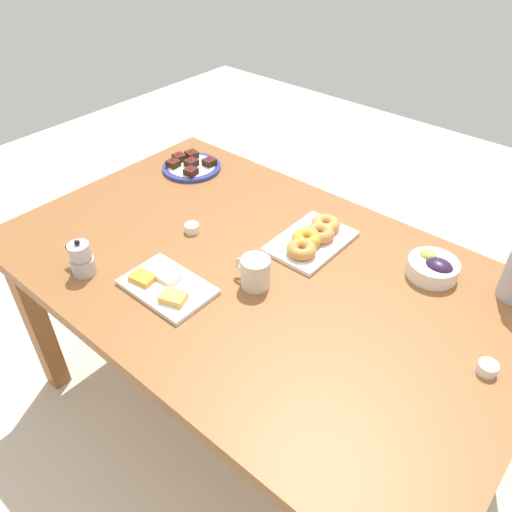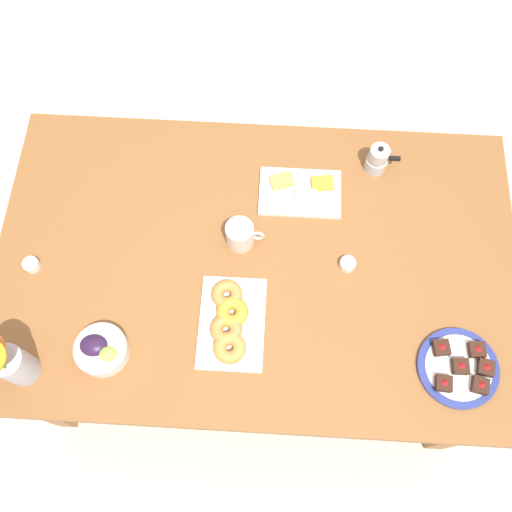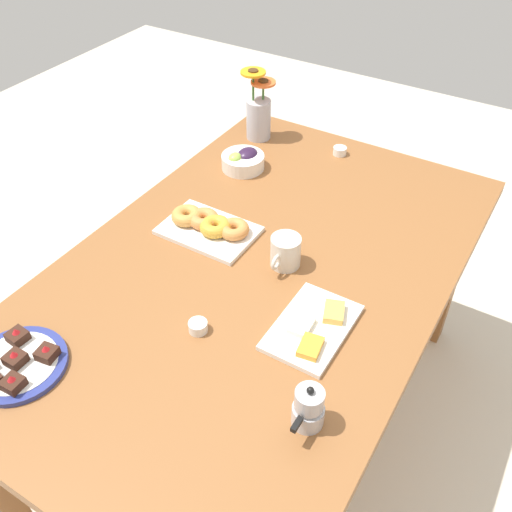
# 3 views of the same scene
# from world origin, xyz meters

# --- Properties ---
(ground_plane) EXTENTS (6.00, 6.00, 0.00)m
(ground_plane) POSITION_xyz_m (0.00, 0.00, 0.00)
(ground_plane) COLOR beige
(dining_table) EXTENTS (1.60, 1.00, 0.74)m
(dining_table) POSITION_xyz_m (0.00, 0.00, 0.65)
(dining_table) COLOR brown
(dining_table) RESTS_ON ground_plane
(coffee_mug) EXTENTS (0.12, 0.08, 0.09)m
(coffee_mug) POSITION_xyz_m (-0.05, 0.06, 0.79)
(coffee_mug) COLOR beige
(coffee_mug) RESTS_ON dining_table
(grape_bowl) EXTENTS (0.15, 0.15, 0.07)m
(grape_bowl) POSITION_xyz_m (-0.42, -0.31, 0.77)
(grape_bowl) COLOR white
(grape_bowl) RESTS_ON dining_table
(cheese_platter) EXTENTS (0.26, 0.17, 0.03)m
(cheese_platter) POSITION_xyz_m (0.13, 0.24, 0.75)
(cheese_platter) COLOR white
(cheese_platter) RESTS_ON dining_table
(croissant_platter) EXTENTS (0.19, 0.28, 0.05)m
(croissant_platter) POSITION_xyz_m (-0.06, -0.20, 0.76)
(croissant_platter) COLOR white
(croissant_platter) RESTS_ON dining_table
(jam_cup_honey) EXTENTS (0.05, 0.05, 0.03)m
(jam_cup_honey) POSITION_xyz_m (0.28, 0.00, 0.76)
(jam_cup_honey) COLOR white
(jam_cup_honey) RESTS_ON dining_table
(jam_cup_berry) EXTENTS (0.05, 0.05, 0.03)m
(jam_cup_berry) POSITION_xyz_m (-0.68, -0.06, 0.76)
(jam_cup_berry) COLOR white
(jam_cup_berry) RESTS_ON dining_table
(dessert_plate) EXTENTS (0.23, 0.23, 0.05)m
(dessert_plate) POSITION_xyz_m (0.59, -0.29, 0.75)
(dessert_plate) COLOR navy
(dessert_plate) RESTS_ON dining_table
(flower_vase) EXTENTS (0.11, 0.12, 0.26)m
(flower_vase) POSITION_xyz_m (-0.63, -0.37, 0.83)
(flower_vase) COLOR #B2B2BC
(flower_vase) RESTS_ON dining_table
(moka_pot) EXTENTS (0.11, 0.07, 0.12)m
(moka_pot) POSITION_xyz_m (0.37, 0.35, 0.79)
(moka_pot) COLOR #B7B7BC
(moka_pot) RESTS_ON dining_table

